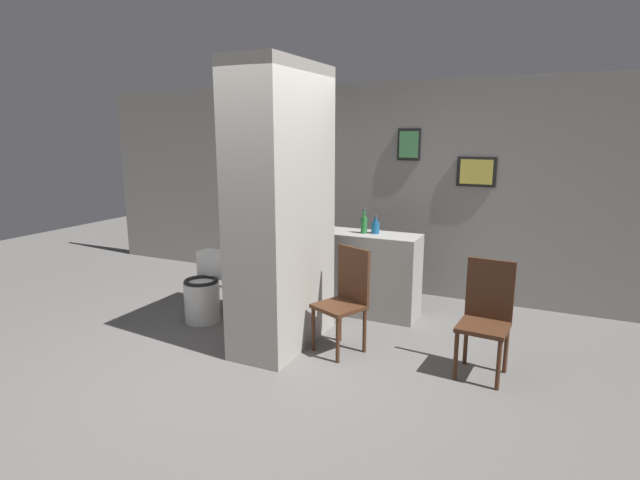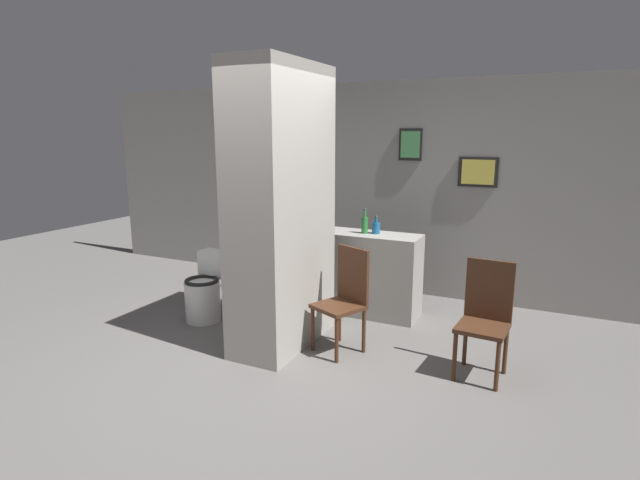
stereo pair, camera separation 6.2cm
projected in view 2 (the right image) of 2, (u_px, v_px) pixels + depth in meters
ground_plane at (244, 364)px, 4.37m from camera, size 14.00×14.00×0.00m
wall_back at (357, 187)px, 6.41m from camera, size 8.00×0.09×2.60m
pillar_center at (282, 209)px, 4.59m from camera, size 0.58×1.19×2.60m
counter_shelf at (368, 274)px, 5.52m from camera, size 1.14×0.44×0.92m
toilet at (206, 291)px, 5.39m from camera, size 0.37×0.53×0.72m
chair_near_pillar at (345, 296)px, 4.58m from camera, size 0.51×0.51×0.97m
chair_by_doorway at (485, 315)px, 4.11m from camera, size 0.42×0.42×0.97m
bicycle at (288, 268)px, 6.06m from camera, size 1.65×0.42×0.77m
bottle_tall at (365, 224)px, 5.42m from camera, size 0.07×0.07×0.28m
bottle_short at (376, 227)px, 5.41m from camera, size 0.09×0.09×0.20m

